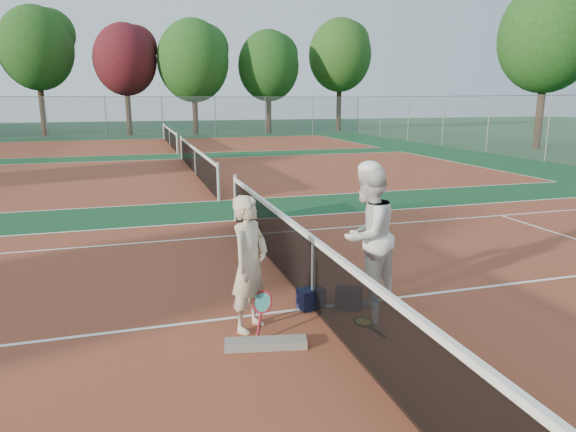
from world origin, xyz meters
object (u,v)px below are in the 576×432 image
Objects in this scene: racket_black_held at (371,271)px; racket_spare at (363,322)px; player_a at (250,264)px; sports_bag_navy at (311,298)px; net_main at (313,273)px; water_bottle at (375,313)px; sports_bag_purple at (349,298)px; racket_red at (263,313)px; player_b at (367,236)px.

racket_spare is at bearing 23.96° from racket_black_held.
player_a is 1.68m from racket_spare.
net_main is at bearing -49.63° from sports_bag_navy.
racket_spare is at bearing 154.90° from water_bottle.
racket_red is at bearing -163.19° from sports_bag_purple.
player_b is at bearing 19.02° from racket_black_held.
racket_spare is 0.20m from water_bottle.
sports_bag_navy is (-0.02, 0.03, -0.37)m from net_main.
player_a is 5.69× the size of water_bottle.
racket_red reaches higher than racket_spare.
sports_bag_purple is at bearing -42.87° from racket_red.
net_main is at bearing -24.93° from player_a.
player_a is 4.88× the size of sports_bag_navy.
player_a reaches higher than racket_spare.
racket_black_held is at bearing 19.45° from sports_bag_navy.
racket_red reaches higher than sports_bag_navy.
net_main is 36.60× the size of water_bottle.
player_b is 0.90m from sports_bag_purple.
water_bottle is (1.56, -0.34, -0.70)m from player_a.
player_b is 5.59× the size of sports_bag_navy.
racket_red is (-1.64, -0.54, -0.72)m from player_b.
player_b reaches higher than player_a.
net_main is 18.30× the size of racket_spare.
player_b is 0.84m from racket_black_held.
player_a reaches higher than racket_red.
sports_bag_navy is (-1.10, -0.39, -0.16)m from racket_black_held.
sports_bag_purple is (1.32, 0.40, -0.11)m from racket_red.
player_a is 4.78× the size of sports_bag_purple.
player_b reaches higher than sports_bag_navy.
racket_black_held is (0.28, 0.40, -0.68)m from player_b.
racket_spare is at bearing -64.38° from racket_red.
racket_red is at bearing -9.72° from racket_black_held.
racket_spare is (1.31, -0.11, -0.24)m from racket_red.
player_b is 6.52× the size of water_bottle.
racket_spare is (0.46, -0.64, -0.49)m from net_main.
player_a is at bearing -170.80° from sports_bag_purple.
racket_red is 1.46m from water_bottle.
racket_black_held reaches higher than racket_spare.
player_b is at bearing 24.06° from sports_bag_purple.
player_b is 5.48× the size of sports_bag_purple.
racket_black_held is 0.98× the size of racket_spare.
player_b reaches higher than racket_red.
racket_spare is at bearing -53.96° from net_main.
water_bottle is at bearing -49.48° from sports_bag_navy.
racket_spare is 0.83m from sports_bag_navy.
player_a is at bearing 71.10° from racket_spare.
racket_spare is 1.71× the size of sports_bag_navy.
player_a is at bearing -14.99° from racket_black_held.
racket_red is at bearing 77.27° from racket_spare.
player_a reaches higher than sports_bag_purple.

